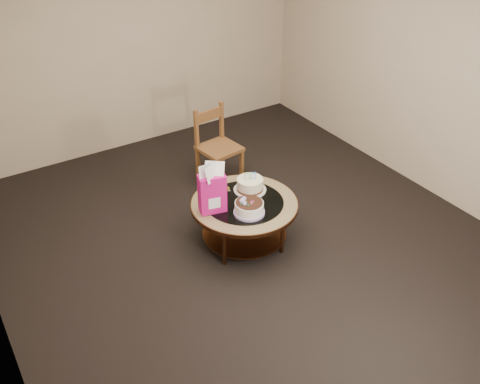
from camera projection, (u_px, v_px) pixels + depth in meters
ground at (244, 240)px, 5.27m from camera, size 5.00×5.00×0.00m
room_walls at (245, 94)px, 4.42m from camera, size 4.52×5.02×2.61m
coffee_table at (244, 209)px, 5.06m from camera, size 1.02×1.02×0.46m
decorated_cake at (249, 208)px, 4.83m from camera, size 0.29×0.29×0.17m
cream_cake at (250, 185)px, 5.15m from camera, size 0.32×0.32×0.20m
gift_bag at (212, 188)px, 4.77m from camera, size 0.26×0.22×0.48m
pillar_candle at (224, 188)px, 5.17m from camera, size 0.11×0.11×0.08m
dining_chair at (217, 146)px, 5.95m from camera, size 0.46×0.46×0.89m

